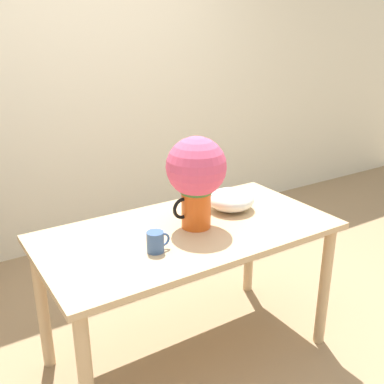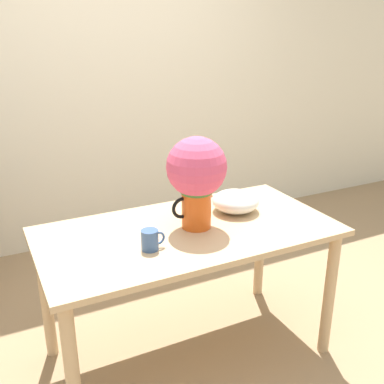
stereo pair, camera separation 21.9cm
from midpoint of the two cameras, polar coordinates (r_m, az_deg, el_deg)
ground_plane at (r=2.66m, az=-0.86°, el=-19.54°), size 12.00×12.00×0.00m
wall_back at (r=3.62m, az=-15.64°, el=13.22°), size 8.00×0.05×2.60m
table at (r=2.29m, az=-3.21°, el=-7.11°), size 1.48×0.76×0.75m
flower_vase at (r=2.17m, az=-2.35°, el=2.21°), size 0.30×0.30×0.46m
coffee_mug at (r=2.03m, az=-7.72°, el=-6.34°), size 0.11×0.08×0.10m
white_bowl at (r=2.45m, az=2.40°, el=-1.03°), size 0.25×0.25×0.12m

